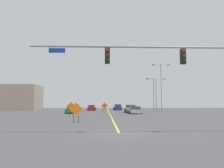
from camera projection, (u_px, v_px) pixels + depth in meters
The scene contains 15 objects.
ground at pixel (119, 133), 14.49m from camera, with size 129.85×129.85×0.00m, color #444447.
road_centre_stripe at pixel (108, 111), 50.41m from camera, with size 0.16×72.14×0.01m.
traffic_signal_assembly at pixel (178, 62), 15.03m from camera, with size 15.75×0.44×6.42m.
street_lamp_near_left at pixel (161, 84), 44.85m from camera, with size 3.63×0.24×9.87m.
street_lamp_near_right at pixel (153, 93), 51.17m from camera, with size 1.86×0.24×7.70m.
street_lamp_far_right at pixel (156, 91), 45.69m from camera, with size 3.91×0.24×7.05m.
construction_sign_left_shoulder at pixel (104, 106), 40.86m from camera, with size 1.22×0.25×2.00m.
construction_sign_right_lane at pixel (71, 107), 30.47m from camera, with size 1.29×0.10×2.08m.
construction_sign_median_far at pixel (76, 110), 21.91m from camera, with size 1.30×0.32×2.01m.
car_silver_near at pixel (135, 110), 39.01m from camera, with size 2.17×4.15×1.31m.
car_yellow_mid at pixel (131, 109), 42.95m from camera, with size 2.17×4.05×1.52m.
car_red_far at pixel (92, 108), 55.31m from camera, with size 2.00×4.51×1.35m.
car_green_passing at pixel (72, 110), 40.92m from camera, with size 2.03×4.44×1.48m.
car_blue_distant at pixel (118, 107), 57.66m from camera, with size 2.17×4.20×1.51m.
roadside_building_west at pixel (18, 98), 57.23m from camera, with size 10.90×8.51×6.48m.
Camera 1 is at (-1.01, -14.68, 2.03)m, focal length 35.12 mm.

